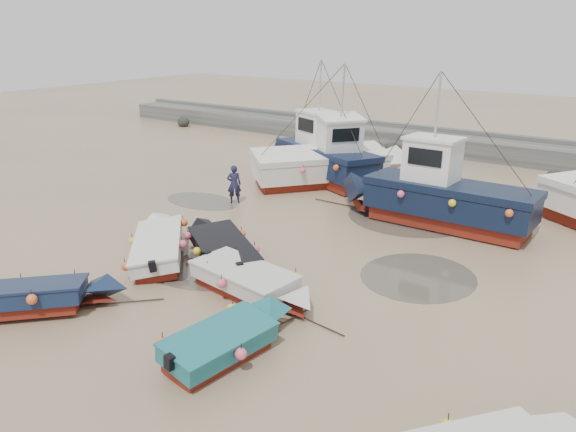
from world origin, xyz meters
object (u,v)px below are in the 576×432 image
at_px(dinghy_4, 221,245).
at_px(person, 235,203).
at_px(dinghy_0, 160,242).
at_px(dinghy_2, 228,335).
at_px(cabin_boat_2, 436,193).
at_px(cabin_boat_1, 331,159).
at_px(dinghy_1, 25,295).
at_px(dinghy_5, 253,280).
at_px(cabin_boat_0, 319,154).

relative_size(dinghy_4, person, 3.16).
xyz_separation_m(dinghy_0, dinghy_2, (6.23, -3.55, 0.03)).
bearing_deg(cabin_boat_2, dinghy_4, 149.20).
height_order(dinghy_2, cabin_boat_1, cabin_boat_1).
distance_m(dinghy_0, dinghy_1, 5.20).
distance_m(cabin_boat_1, person, 5.92).
xyz_separation_m(dinghy_4, cabin_boat_1, (-1.93, 10.85, 0.80)).
height_order(dinghy_1, cabin_boat_2, cabin_boat_2).
xyz_separation_m(cabin_boat_1, cabin_boat_2, (6.75, -2.91, 0.00)).
xyz_separation_m(dinghy_2, cabin_boat_1, (-6.10, 15.37, 0.78)).
distance_m(dinghy_5, cabin_boat_0, 14.26).
relative_size(dinghy_2, dinghy_4, 0.89).
distance_m(dinghy_2, person, 12.88).
bearing_deg(cabin_boat_2, dinghy_2, 177.49).
height_order(cabin_boat_1, person, cabin_boat_1).
distance_m(dinghy_2, cabin_boat_2, 12.49).
bearing_deg(dinghy_0, person, 62.90).
height_order(dinghy_0, cabin_boat_1, cabin_boat_1).
bearing_deg(dinghy_4, dinghy_1, -164.43).
bearing_deg(person, cabin_boat_1, -151.23).
relative_size(dinghy_2, cabin_boat_0, 0.55).
height_order(dinghy_1, person, dinghy_1).
xyz_separation_m(dinghy_2, cabin_boat_0, (-7.17, 15.95, 0.79)).
relative_size(cabin_boat_1, cabin_boat_2, 0.86).
distance_m(dinghy_1, cabin_boat_0, 17.64).
height_order(cabin_boat_1, cabin_boat_2, same).
xyz_separation_m(dinghy_1, dinghy_2, (6.28, 1.65, 0.03)).
bearing_deg(dinghy_4, dinghy_0, 149.70).
height_order(dinghy_4, person, dinghy_4).
height_order(dinghy_0, dinghy_1, same).
relative_size(cabin_boat_0, cabin_boat_2, 0.94).
bearing_deg(dinghy_0, dinghy_5, -51.44).
xyz_separation_m(dinghy_4, cabin_boat_2, (4.81, 7.93, 0.81)).
bearing_deg(person, cabin_boat_2, 155.17).
relative_size(dinghy_5, person, 3.16).
height_order(dinghy_5, person, dinghy_5).
height_order(dinghy_1, dinghy_4, same).
bearing_deg(person, dinghy_1, 58.48).
distance_m(dinghy_4, person, 6.76).
xyz_separation_m(dinghy_1, cabin_boat_1, (0.17, 17.02, 0.80)).
distance_m(dinghy_4, dinghy_5, 3.13).
distance_m(dinghy_0, dinghy_5, 4.78).
xyz_separation_m(cabin_boat_0, cabin_boat_1, (1.07, -0.59, -0.01)).
bearing_deg(dinghy_1, dinghy_2, 59.19).
height_order(dinghy_4, cabin_boat_2, cabin_boat_2).
bearing_deg(dinghy_4, cabin_boat_2, 3.20).
bearing_deg(dinghy_0, dinghy_2, -73.24).
bearing_deg(dinghy_5, person, -128.50).
bearing_deg(person, dinghy_2, 88.60).
height_order(dinghy_2, cabin_boat_0, cabin_boat_0).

